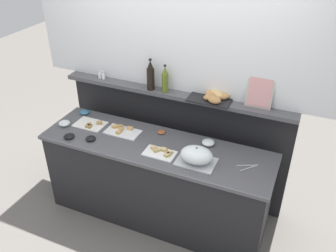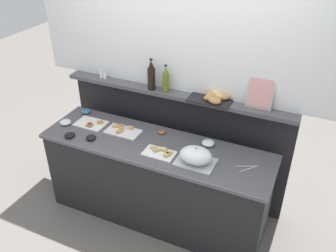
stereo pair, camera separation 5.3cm
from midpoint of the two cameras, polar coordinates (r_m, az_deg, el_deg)
ground_plane at (r=4.37m, az=1.28°, el=-8.54°), size 12.00×12.00×0.00m
buffet_counter at (r=3.66m, az=-2.26°, el=-8.72°), size 2.22×0.64×0.89m
back_ledge_unit at (r=3.90m, az=0.81°, el=-2.05°), size 2.38×0.22×1.25m
upper_wall_panel at (r=3.39m, az=1.14°, el=16.34°), size 2.98×0.08×1.35m
sandwich_platter_side at (r=3.27m, az=-1.66°, el=-4.18°), size 0.29×0.18×0.04m
sandwich_platter_rear at (r=3.60m, az=-7.64°, el=-0.75°), size 0.34×0.20×0.04m
sandwich_platter_front at (r=3.76m, az=-12.45°, el=0.26°), size 0.31×0.21×0.04m
serving_cloche at (r=3.13m, az=3.99°, el=-4.66°), size 0.34×0.24×0.17m
glass_bowl_large at (r=3.82m, az=-16.35°, el=0.39°), size 0.12×0.12×0.05m
glass_bowl_medium at (r=3.39m, az=5.86°, el=-2.63°), size 0.12×0.12×0.05m
condiment_bowl_cream at (r=3.53m, az=-12.48°, el=-1.91°), size 0.10×0.10×0.03m
condiment_bowl_red at (r=3.61m, az=-15.66°, el=-1.55°), size 0.10×0.10×0.04m
condiment_bowl_teal at (r=3.55m, az=-1.47°, el=-0.93°), size 0.08×0.08×0.03m
condiment_bowl_dark at (r=3.98m, az=-13.32°, el=2.14°), size 0.10×0.10×0.04m
serving_tongs at (r=3.18m, az=12.07°, el=-6.25°), size 0.17×0.15×0.01m
wine_bottle_dark at (r=3.55m, az=-3.18°, el=7.86°), size 0.08×0.08×0.32m
olive_oil_bottle at (r=3.50m, az=-0.91°, el=7.27°), size 0.06×0.06×0.28m
salt_shaker at (r=3.89m, az=-11.07°, el=7.94°), size 0.03×0.03×0.09m
pepper_shaker at (r=3.87m, az=-10.52°, el=7.86°), size 0.03×0.03×0.09m
bread_basket at (r=3.40m, az=6.73°, el=4.60°), size 0.40×0.27×0.08m
framed_picture at (r=3.31m, az=13.76°, el=5.14°), size 0.23×0.08×0.28m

